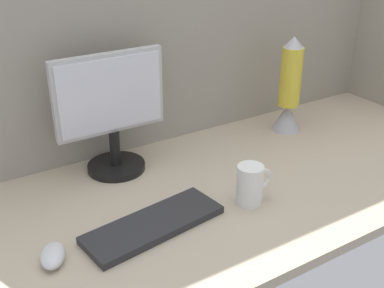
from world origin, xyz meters
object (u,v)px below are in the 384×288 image
(monitor, at_px, (111,110))
(keyboard, at_px, (154,224))
(lava_lamp, at_px, (289,92))
(mug_ceramic_white, at_px, (250,184))
(mouse, at_px, (53,256))

(monitor, distance_m, keyboard, 0.39)
(keyboard, xyz_separation_m, lava_lamp, (0.71, 0.29, 0.14))
(monitor, bearing_deg, lava_lamp, -4.92)
(keyboard, bearing_deg, mug_ceramic_white, -14.42)
(keyboard, bearing_deg, lava_lamp, 14.62)
(mug_ceramic_white, bearing_deg, lava_lamp, 37.27)
(mouse, xyz_separation_m, mug_ceramic_white, (0.54, -0.04, 0.04))
(mug_ceramic_white, bearing_deg, mouse, 175.71)
(mug_ceramic_white, bearing_deg, monitor, 122.26)
(monitor, xyz_separation_m, mug_ceramic_white, (0.24, -0.38, -0.14))
(keyboard, relative_size, lava_lamp, 1.06)
(mouse, xyz_separation_m, lava_lamp, (0.96, 0.28, 0.13))
(mug_ceramic_white, height_order, lava_lamp, lava_lamp)
(monitor, relative_size, mug_ceramic_white, 3.24)
(keyboard, xyz_separation_m, mouse, (-0.26, 0.01, 0.01))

